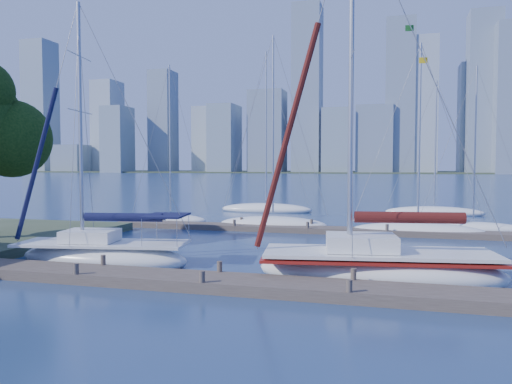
# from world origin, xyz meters

# --- Properties ---
(ground) EXTENTS (700.00, 700.00, 0.00)m
(ground) POSITION_xyz_m (0.00, 0.00, 0.00)
(ground) COLOR navy
(ground) RESTS_ON ground
(near_dock) EXTENTS (26.00, 2.00, 0.40)m
(near_dock) POSITION_xyz_m (0.00, 0.00, 0.20)
(near_dock) COLOR #433931
(near_dock) RESTS_ON ground
(far_dock) EXTENTS (30.00, 1.80, 0.36)m
(far_dock) POSITION_xyz_m (2.00, 16.00, 0.18)
(far_dock) COLOR #433931
(far_dock) RESTS_ON ground
(far_shore) EXTENTS (800.00, 100.00, 1.50)m
(far_shore) POSITION_xyz_m (0.00, 320.00, 0.00)
(far_shore) COLOR #38472D
(far_shore) RESTS_ON ground
(sailboat_navy) EXTENTS (8.53, 4.00, 12.26)m
(sailboat_navy) POSITION_xyz_m (-6.33, 2.98, 0.95)
(sailboat_navy) COLOR white
(sailboat_navy) RESTS_ON ground
(sailboat_maroon) EXTENTS (9.82, 4.49, 15.28)m
(sailboat_maroon) POSITION_xyz_m (5.77, 2.93, 1.12)
(sailboat_maroon) COLOR white
(sailboat_maroon) RESTS_ON ground
(bg_boat_0) EXTENTS (6.24, 3.47, 12.52)m
(bg_boat_0) POSITION_xyz_m (-10.43, 18.91, 0.25)
(bg_boat_0) COLOR white
(bg_boat_0) RESTS_ON ground
(bg_boat_1) EXTENTS (8.07, 3.26, 13.90)m
(bg_boat_1) POSITION_xyz_m (-1.85, 17.42, 0.29)
(bg_boat_1) COLOR white
(bg_boat_1) RESTS_ON ground
(bg_boat_3) EXTENTS (8.71, 4.42, 12.51)m
(bg_boat_3) POSITION_xyz_m (7.90, 16.59, 0.26)
(bg_boat_3) COLOR white
(bg_boat_3) RESTS_ON ground
(bg_boat_4) EXTENTS (7.06, 2.05, 11.35)m
(bg_boat_4) POSITION_xyz_m (11.59, 19.36, 0.22)
(bg_boat_4) COLOR white
(bg_boat_4) RESTS_ON ground
(bg_boat_6) EXTENTS (9.26, 5.04, 15.65)m
(bg_boat_6) POSITION_xyz_m (-5.41, 29.56, 0.30)
(bg_boat_6) COLOR white
(bg_boat_6) RESTS_ON ground
(bg_boat_7) EXTENTS (8.83, 5.18, 12.39)m
(bg_boat_7) POSITION_xyz_m (9.97, 30.72, 0.25)
(bg_boat_7) COLOR white
(bg_boat_7) RESTS_ON ground
(skyline) EXTENTS (503.89, 51.31, 102.35)m
(skyline) POSITION_xyz_m (21.95, 290.23, 35.27)
(skyline) COLOR gray
(skyline) RESTS_ON ground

